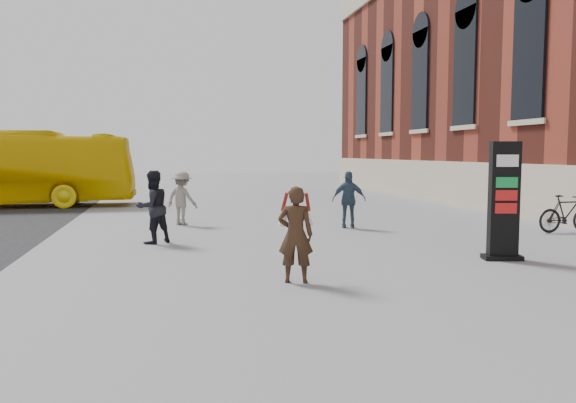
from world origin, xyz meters
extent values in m
plane|color=#9E9EA3|center=(0.00, 0.00, 0.00)|extent=(100.00, 100.00, 0.00)
cube|color=beige|center=(9.44, 6.00, 0.90)|extent=(0.18, 44.00, 1.80)
cube|color=black|center=(4.64, 1.75, 1.19)|extent=(0.61, 0.36, 2.39)
cube|color=black|center=(4.64, 1.75, 0.05)|extent=(0.83, 0.55, 0.10)
cube|color=white|center=(4.64, 1.75, 2.01)|extent=(0.48, 0.36, 0.24)
cube|color=#0E6D2D|center=(4.64, 1.75, 1.58)|extent=(0.48, 0.36, 0.21)
cube|color=maroon|center=(4.64, 1.75, 1.32)|extent=(0.48, 0.36, 0.21)
cube|color=maroon|center=(4.64, 1.75, 1.06)|extent=(0.48, 0.36, 0.21)
imported|color=#331F15|center=(0.09, 0.66, 0.81)|extent=(0.67, 0.53, 1.62)
cylinder|color=white|center=(0.09, 0.66, 1.55)|extent=(0.23, 0.23, 0.05)
cone|color=white|center=(0.34, 0.84, 1.10)|extent=(0.26, 0.23, 0.39)
cylinder|color=maroon|center=(0.34, 0.84, 1.34)|extent=(0.15, 0.12, 0.33)
cone|color=white|center=(-0.03, 0.94, 1.10)|extent=(0.24, 0.27, 0.39)
cylinder|color=maroon|center=(-0.03, 0.94, 1.34)|extent=(0.12, 0.15, 0.33)
imported|color=black|center=(-2.34, 5.33, 0.87)|extent=(1.07, 1.02, 1.74)
imported|color=gray|center=(-1.57, 8.74, 0.80)|extent=(1.18, 1.11, 1.61)
imported|color=#354A5F|center=(3.10, 6.98, 0.82)|extent=(1.04, 0.68, 1.64)
imported|color=black|center=(8.60, 4.86, 0.51)|extent=(1.71, 0.49, 1.03)
camera|label=1|loc=(-1.95, -8.34, 2.17)|focal=35.00mm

